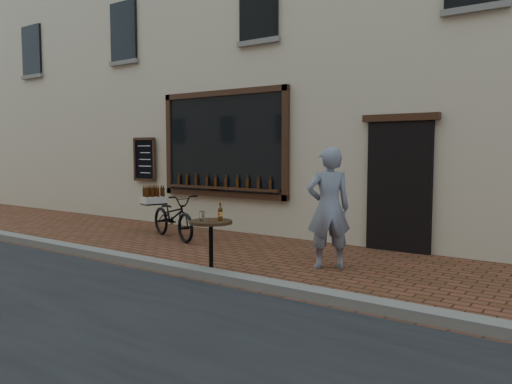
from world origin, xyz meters
The scene contains 6 objects.
ground centered at (0.00, 0.00, 0.00)m, with size 90.00×90.00×0.00m, color #532F1B.
kerb centered at (0.00, 0.20, 0.06)m, with size 90.00×0.25×0.12m, color slate.
shop_building centered at (0.00, 6.50, 5.00)m, with size 28.00×6.20×10.00m.
cargo_bicycle centered at (-2.11, 2.13, 0.45)m, with size 1.99×1.16×0.94m.
bistro_table centered at (0.39, 0.35, 0.54)m, with size 0.59×0.59×1.02m.
pedestrian centered at (1.49, 1.67, 0.88)m, with size 0.64×0.42×1.76m, color slate.
Camera 1 is at (4.76, -4.78, 1.71)m, focal length 35.00 mm.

